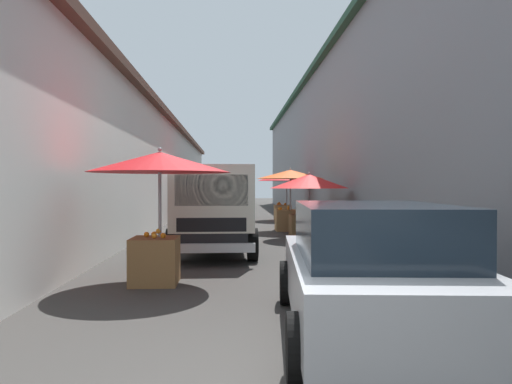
{
  "coord_description": "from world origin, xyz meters",
  "views": [
    {
      "loc": [
        -2.91,
        0.44,
        1.65
      ],
      "look_at": [
        7.35,
        -0.07,
        1.51
      ],
      "focal_mm": 33.3,
      "sensor_mm": 36.0,
      "label": 1
    }
  ],
  "objects": [
    {
      "name": "hatchback_car",
      "position": [
        2.19,
        -1.07,
        0.74
      ],
      "size": [
        4.03,
        2.17,
        1.45
      ],
      "color": "#ADAFB5",
      "rests_on": "ground"
    },
    {
      "name": "fruit_stall_far_right",
      "position": [
        5.13,
        1.67,
        1.73
      ],
      "size": [
        2.4,
        2.4,
        2.29
      ],
      "color": "#9E9EA3",
      "rests_on": "ground"
    },
    {
      "name": "fruit_stall_near_left",
      "position": [
        14.17,
        -1.63,
        1.69
      ],
      "size": [
        2.44,
        2.44,
        2.29
      ],
      "color": "#9E9EA3",
      "rests_on": "ground"
    },
    {
      "name": "fruit_stall_near_right",
      "position": [
        19.5,
        -2.11,
        1.89
      ],
      "size": [
        2.74,
        2.74,
        2.38
      ],
      "color": "#9E9EA3",
      "rests_on": "ground"
    },
    {
      "name": "vendor_by_crates",
      "position": [
        14.4,
        1.1,
        0.91
      ],
      "size": [
        0.61,
        0.33,
        1.59
      ],
      "color": "#665B4C",
      "rests_on": "ground"
    },
    {
      "name": "delivery_truck",
      "position": [
        8.07,
        0.88,
        1.04
      ],
      "size": [
        4.95,
        2.04,
        2.08
      ],
      "color": "black",
      "rests_on": "ground"
    },
    {
      "name": "fruit_stall_far_left",
      "position": [
        11.68,
        -1.91,
        1.58
      ],
      "size": [
        2.44,
        2.44,
        2.08
      ],
      "color": "#9E9EA3",
      "rests_on": "ground"
    },
    {
      "name": "ground",
      "position": [
        13.5,
        0.0,
        0.0
      ],
      "size": [
        90.0,
        90.0,
        0.0
      ],
      "primitive_type": "plane",
      "color": "#3D3A38"
    },
    {
      "name": "fruit_stall_mid_lane",
      "position": [
        18.07,
        1.51,
        1.62
      ],
      "size": [
        2.11,
        2.11,
        2.2
      ],
      "color": "#9E9EA3",
      "rests_on": "ground"
    },
    {
      "name": "parked_scooter",
      "position": [
        9.36,
        -2.47,
        0.45
      ],
      "size": [
        1.65,
        0.65,
        1.14
      ],
      "color": "black",
      "rests_on": "ground"
    },
    {
      "name": "building_right_concrete",
      "position": [
        15.75,
        -6.74,
        3.5
      ],
      "size": [
        49.8,
        7.5,
        6.97
      ],
      "color": "gray",
      "rests_on": "ground"
    },
    {
      "name": "building_left_whitewash",
      "position": [
        15.75,
        6.74,
        2.37
      ],
      "size": [
        49.8,
        7.5,
        4.73
      ],
      "color": "silver",
      "rests_on": "ground"
    }
  ]
}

